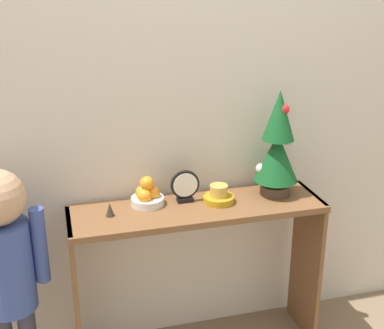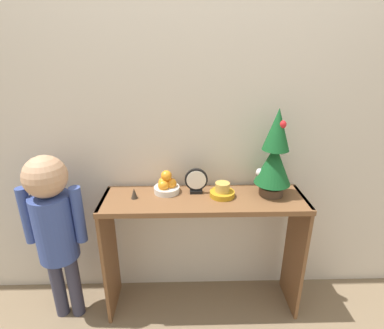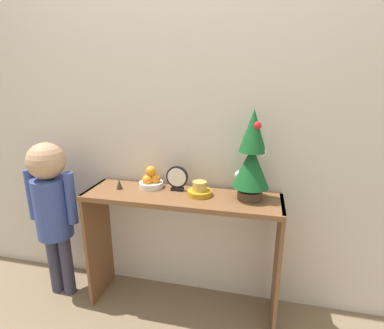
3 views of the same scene
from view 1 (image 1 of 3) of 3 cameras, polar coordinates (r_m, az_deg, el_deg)
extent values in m
cube|color=beige|center=(2.50, -0.70, 7.17)|extent=(7.00, 0.05, 2.50)
cube|color=brown|center=(2.47, 0.58, -4.78)|extent=(1.18, 0.33, 0.03)
cube|color=brown|center=(2.58, -12.31, -13.75)|extent=(0.02, 0.31, 0.79)
cube|color=brown|center=(2.84, 12.07, -10.26)|extent=(0.02, 0.31, 0.79)
cylinder|color=#4C3828|center=(2.61, 8.82, -2.63)|extent=(0.14, 0.14, 0.05)
cylinder|color=brown|center=(2.59, 8.87, -1.72)|extent=(0.02, 0.02, 0.04)
cone|color=#145123|center=(2.55, 9.02, 0.81)|extent=(0.21, 0.21, 0.23)
cone|color=#145123|center=(2.48, 9.29, 5.22)|extent=(0.15, 0.15, 0.23)
sphere|color=red|center=(2.47, 9.83, 5.83)|extent=(0.05, 0.05, 0.05)
sphere|color=silver|center=(2.56, 7.35, -0.42)|extent=(0.05, 0.05, 0.05)
sphere|color=silver|center=(2.53, 10.22, 2.68)|extent=(0.06, 0.06, 0.06)
cylinder|color=silver|center=(2.48, -4.76, -3.89)|extent=(0.15, 0.15, 0.04)
sphere|color=orange|center=(2.47, -4.21, -3.01)|extent=(0.07, 0.07, 0.07)
sphere|color=orange|center=(2.48, -5.30, -2.99)|extent=(0.07, 0.07, 0.07)
sphere|color=orange|center=(2.44, -5.09, -3.35)|extent=(0.07, 0.07, 0.07)
sphere|color=orange|center=(2.44, -4.82, -2.00)|extent=(0.06, 0.06, 0.06)
cylinder|color=#B78419|center=(2.50, 2.85, -3.70)|extent=(0.14, 0.14, 0.03)
cylinder|color=gold|center=(2.48, 2.87, -2.80)|extent=(0.08, 0.08, 0.05)
cube|color=black|center=(2.50, -0.75, -3.76)|extent=(0.07, 0.04, 0.02)
cylinder|color=black|center=(2.47, -0.76, -2.12)|extent=(0.14, 0.02, 0.14)
cylinder|color=white|center=(2.46, -0.70, -2.21)|extent=(0.12, 0.00, 0.12)
cone|color=#382D23|center=(2.38, -8.76, -4.76)|extent=(0.04, 0.04, 0.06)
cylinder|color=#384C93|center=(2.41, -19.19, -10.23)|extent=(0.22, 0.22, 0.40)
cylinder|color=#384C93|center=(2.36, -15.93, -8.28)|extent=(0.06, 0.06, 0.34)
camera|label=2|loc=(0.82, 23.18, 1.99)|focal=28.00mm
camera|label=3|loc=(1.24, 44.40, -3.10)|focal=28.00mm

